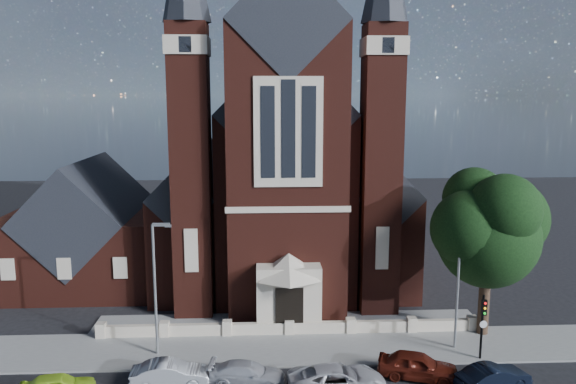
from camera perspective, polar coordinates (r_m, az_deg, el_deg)
name	(u,v)px	position (r m, az deg, el deg)	size (l,w,h in m)	color
ground	(284,290)	(45.36, -0.39, -9.94)	(120.00, 120.00, 0.00)	black
pavement_strip	(291,349)	(35.67, 0.30, -15.63)	(60.00, 5.00, 0.12)	slate
forecourt_paving	(288,323)	(39.31, -0.01, -13.13)	(26.00, 3.00, 0.14)	slate
forecourt_wall	(289,335)	(37.48, 0.14, -14.32)	(24.00, 0.40, 0.90)	beige
church	(281,175)	(51.14, -0.75, 1.78)	(20.01, 34.90, 29.20)	#461A12
parish_hall	(89,234)	(49.18, -19.56, -4.07)	(12.00, 12.20, 10.24)	#461A12
street_tree	(492,231)	(37.25, 19.99, -3.77)	(6.40, 6.60, 10.70)	black
street_lamp_left	(156,281)	(34.01, -13.24, -8.84)	(1.16, 0.22, 8.09)	gray
street_lamp_right	(460,277)	(35.44, 17.05, -8.25)	(1.16, 0.22, 8.09)	gray
traffic_signal	(483,319)	(35.04, 19.19, -12.08)	(0.28, 0.42, 4.00)	black
car_silver_a	(170,374)	(31.98, -11.88, -17.65)	(1.45, 4.16, 1.37)	#94979A
car_silver_b	(248,374)	(31.62, -4.13, -17.94)	(1.71, 4.20, 1.22)	#ACAEB4
car_white_suv	(337,379)	(30.90, 5.01, -18.44)	(2.36, 5.13, 1.43)	silver
car_dark_red	(418,365)	(32.88, 13.03, -16.79)	(1.73, 4.31, 1.47)	#4F160D
car_navy	(493,377)	(32.91, 20.14, -17.27)	(1.41, 4.05, 1.33)	black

